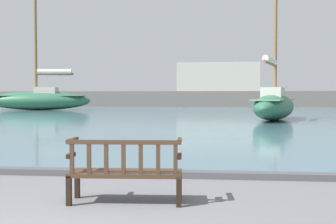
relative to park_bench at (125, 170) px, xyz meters
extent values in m
cube|color=slate|center=(-0.50, 42.13, -0.43)|extent=(100.00, 80.00, 0.08)
cube|color=#4C4C50|center=(-0.50, 1.98, -0.41)|extent=(40.00, 0.30, 0.12)
cube|color=black|center=(-0.78, 0.21, -0.26)|extent=(0.07, 0.07, 0.42)
cube|color=black|center=(0.75, 0.31, -0.26)|extent=(0.07, 0.07, 0.42)
cube|color=black|center=(-0.75, -0.23, -0.26)|extent=(0.07, 0.07, 0.42)
cube|color=black|center=(0.77, -0.14, -0.26)|extent=(0.07, 0.07, 0.42)
cube|color=#422D1E|center=(0.00, 0.04, -0.05)|extent=(1.63, 0.61, 0.06)
cube|color=#422D1E|center=(0.01, -0.18, 0.42)|extent=(1.60, 0.15, 0.06)
cube|color=#422D1E|center=(-0.71, -0.23, 0.19)|extent=(0.06, 0.04, 0.41)
cube|color=#422D1E|center=(-0.47, -0.21, 0.19)|extent=(0.06, 0.04, 0.41)
cube|color=#422D1E|center=(-0.23, -0.20, 0.19)|extent=(0.06, 0.04, 0.41)
cube|color=#422D1E|center=(0.01, -0.18, 0.19)|extent=(0.06, 0.04, 0.41)
cube|color=#422D1E|center=(0.25, -0.17, 0.19)|extent=(0.06, 0.04, 0.41)
cube|color=#422D1E|center=(0.49, -0.15, 0.19)|extent=(0.06, 0.04, 0.41)
cube|color=#422D1E|center=(0.73, -0.14, 0.19)|extent=(0.06, 0.04, 0.41)
cube|color=black|center=(-0.77, -0.10, 0.22)|extent=(0.08, 0.30, 0.06)
cube|color=#422D1E|center=(-0.77, -0.01, 0.43)|extent=(0.09, 0.47, 0.04)
cube|color=black|center=(0.77, -0.01, 0.22)|extent=(0.08, 0.30, 0.06)
cube|color=#422D1E|center=(0.77, 0.08, 0.43)|extent=(0.09, 0.47, 0.04)
ellipsoid|color=#2D6647|center=(5.00, 20.42, 0.41)|extent=(4.34, 8.28, 1.59)
cube|color=#5B9375|center=(5.00, 20.42, 0.84)|extent=(3.55, 7.20, 0.08)
cube|color=beige|center=(4.82, 19.84, 1.24)|extent=(1.66, 2.10, 0.70)
cylinder|color=brown|center=(5.05, 20.61, 5.01)|extent=(0.21, 0.21, 8.25)
cylinder|color=brown|center=(4.53, 18.84, 2.94)|extent=(1.22, 3.58, 0.17)
cylinder|color=silver|center=(4.53, 18.84, 3.12)|extent=(1.28, 3.27, 0.34)
ellipsoid|color=#2D6647|center=(-17.02, 36.85, 0.60)|extent=(11.19, 4.65, 1.98)
cube|color=#5B9375|center=(-17.02, 36.85, 1.14)|extent=(9.79, 3.67, 0.08)
cube|color=beige|center=(-16.21, 36.95, 1.60)|extent=(2.39, 2.05, 0.84)
cylinder|color=brown|center=(-17.29, 36.81, 6.34)|extent=(0.32, 0.32, 10.31)
cylinder|color=brown|center=(-15.35, 37.07, 3.41)|extent=(3.92, 0.78, 0.26)
cylinder|color=silver|center=(-15.35, 37.07, 3.67)|extent=(3.56, 0.98, 0.52)
cube|color=#66605B|center=(-0.50, 53.99, 0.66)|extent=(58.40, 2.40, 2.26)
cube|color=#B7B2A3|center=(1.97, 53.99, 3.81)|extent=(11.51, 2.00, 4.03)
camera|label=1|loc=(1.23, -5.86, 1.05)|focal=45.00mm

